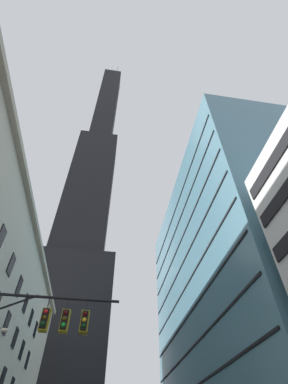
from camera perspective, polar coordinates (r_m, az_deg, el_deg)
dark_skyscraper at (r=104.09m, az=-12.40°, el=-6.06°), size 24.53×24.53×216.79m
glass_office_midrise at (r=46.77m, az=18.32°, el=-18.53°), size 16.05×41.15×41.60m
traffic_signal_mast at (r=15.13m, az=-22.33°, el=-25.96°), size 7.05×0.63×7.63m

